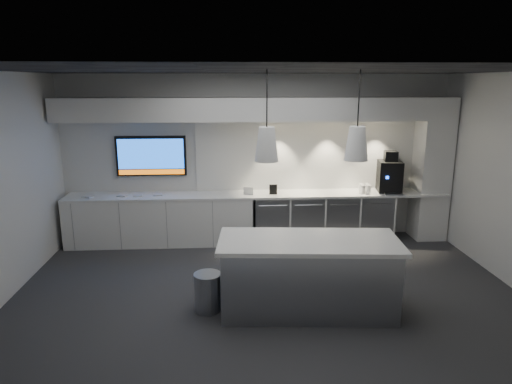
{
  "coord_description": "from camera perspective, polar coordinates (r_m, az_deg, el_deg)",
  "views": [
    {
      "loc": [
        -0.52,
        -5.78,
        2.87
      ],
      "look_at": [
        -0.09,
        1.1,
        1.19
      ],
      "focal_mm": 32.0,
      "sensor_mm": 36.0,
      "label": 1
    }
  ],
  "objects": [
    {
      "name": "fridge_unit_a",
      "position": [
        8.36,
        1.88,
        -3.32
      ],
      "size": [
        0.6,
        0.61,
        0.85
      ],
      "primitive_type": "cube",
      "color": "#909398",
      "rests_on": "floor"
    },
    {
      "name": "bin",
      "position": [
        6.0,
        -6.03,
        -12.31
      ],
      "size": [
        0.43,
        0.43,
        0.5
      ],
      "primitive_type": "cylinder",
      "rotation": [
        0.0,
        0.0,
        -0.25
      ],
      "color": "#909398",
      "rests_on": "floor"
    },
    {
      "name": "wall_tv",
      "position": [
        8.45,
        -12.96,
        4.42
      ],
      "size": [
        1.25,
        0.07,
        0.72
      ],
      "color": "black",
      "rests_on": "wall_back"
    },
    {
      "name": "column",
      "position": [
        8.94,
        21.1,
        2.66
      ],
      "size": [
        0.55,
        0.55,
        2.6
      ],
      "primitive_type": "cube",
      "color": "white",
      "rests_on": "floor"
    },
    {
      "name": "fridge_unit_c",
      "position": [
        8.57,
        10.31,
        -3.12
      ],
      "size": [
        0.6,
        0.61,
        0.85
      ],
      "primitive_type": "cube",
      "color": "#909398",
      "rests_on": "floor"
    },
    {
      "name": "cup_cluster",
      "position": [
        8.45,
        13.44,
        0.38
      ],
      "size": [
        0.19,
        0.19,
        0.16
      ],
      "primitive_type": null,
      "color": "white",
      "rests_on": "back_counter"
    },
    {
      "name": "tray_a",
      "position": [
        8.46,
        -20.31,
        -0.55
      ],
      "size": [
        0.19,
        0.19,
        0.02
      ],
      "primitive_type": "cube",
      "rotation": [
        0.0,
        0.0,
        -0.23
      ],
      "color": "#B6B6B6",
      "rests_on": "back_counter"
    },
    {
      "name": "tray_d",
      "position": [
        8.28,
        -12.19,
        -0.3
      ],
      "size": [
        0.19,
        0.19,
        0.02
      ],
      "primitive_type": "cube",
      "rotation": [
        0.0,
        0.0,
        0.19
      ],
      "color": "#B6B6B6",
      "rests_on": "back_counter"
    },
    {
      "name": "pendant_left",
      "position": [
        5.37,
        1.34,
        6.01
      ],
      "size": [
        0.28,
        0.28,
        1.11
      ],
      "color": "white",
      "rests_on": "ceiling"
    },
    {
      "name": "soffit",
      "position": [
        8.01,
        0.16,
        10.33
      ],
      "size": [
        6.9,
        0.6,
        0.4
      ],
      "primitive_type": "cube",
      "color": "white",
      "rests_on": "wall_back"
    },
    {
      "name": "left_base_cabinets",
      "position": [
        8.41,
        -11.84,
        -3.47
      ],
      "size": [
        3.3,
        0.63,
        0.86
      ],
      "primitive_type": "cube",
      "color": "white",
      "rests_on": "floor"
    },
    {
      "name": "backsplash",
      "position": [
        8.54,
        8.12,
        4.67
      ],
      "size": [
        4.6,
        0.03,
        1.3
      ],
      "primitive_type": "cube",
      "color": "white",
      "rests_on": "wall_back"
    },
    {
      "name": "island",
      "position": [
        5.9,
        6.53,
        -10.28
      ],
      "size": [
        2.32,
        1.14,
        0.95
      ],
      "rotation": [
        0.0,
        0.0,
        -0.08
      ],
      "color": "#909398",
      "rests_on": "floor"
    },
    {
      "name": "tray_b",
      "position": [
        8.36,
        -16.33,
        -0.42
      ],
      "size": [
        0.2,
        0.2,
        0.02
      ],
      "primitive_type": "cube",
      "rotation": [
        0.0,
        0.0,
        -0.27
      ],
      "color": "#B6B6B6",
      "rests_on": "back_counter"
    },
    {
      "name": "sign_black",
      "position": [
        8.14,
        2.16,
        0.32
      ],
      "size": [
        0.14,
        0.02,
        0.18
      ],
      "primitive_type": "cube",
      "rotation": [
        0.0,
        0.0,
        -0.02
      ],
      "color": "black",
      "rests_on": "back_counter"
    },
    {
      "name": "back_counter",
      "position": [
        8.22,
        0.17,
        -0.32
      ],
      "size": [
        6.8,
        0.65,
        0.04
      ],
      "primitive_type": "cube",
      "color": "white",
      "rests_on": "left_base_cabinets"
    },
    {
      "name": "tray_c",
      "position": [
        8.31,
        -14.52,
        -0.39
      ],
      "size": [
        0.18,
        0.18,
        0.02
      ],
      "primitive_type": "cube",
      "rotation": [
        0.0,
        0.0,
        0.14
      ],
      "color": "#B6B6B6",
      "rests_on": "back_counter"
    },
    {
      "name": "pendant_right",
      "position": [
        5.57,
        12.47,
        5.97
      ],
      "size": [
        0.28,
        0.28,
        1.11
      ],
      "color": "white",
      "rests_on": "ceiling"
    },
    {
      "name": "wall_back",
      "position": [
        8.41,
        0.03,
        4.32
      ],
      "size": [
        7.0,
        0.0,
        7.0
      ],
      "primitive_type": "plane",
      "rotation": [
        1.57,
        0.0,
        0.0
      ],
      "color": "silver",
      "rests_on": "floor"
    },
    {
      "name": "fridge_unit_b",
      "position": [
        8.44,
        6.15,
        -3.23
      ],
      "size": [
        0.6,
        0.61,
        0.85
      ],
      "primitive_type": "cube",
      "color": "#909398",
      "rests_on": "floor"
    },
    {
      "name": "floor",
      "position": [
        6.48,
        1.44,
        -12.63
      ],
      "size": [
        7.0,
        7.0,
        0.0
      ],
      "primitive_type": "plane",
      "color": "#2F2F31",
      "rests_on": "ground"
    },
    {
      "name": "coffee_machine",
      "position": [
        8.67,
        16.36,
        2.06
      ],
      "size": [
        0.48,
        0.63,
        0.74
      ],
      "rotation": [
        0.0,
        0.0,
        -0.17
      ],
      "color": "black",
      "rests_on": "back_counter"
    },
    {
      "name": "ceiling",
      "position": [
        5.81,
        1.62,
        14.97
      ],
      "size": [
        7.0,
        7.0,
        0.0
      ],
      "primitive_type": "plane",
      "rotation": [
        3.14,
        0.0,
        0.0
      ],
      "color": "black",
      "rests_on": "wall_back"
    },
    {
      "name": "wall_front",
      "position": [
        3.59,
        5.07,
        -8.79
      ],
      "size": [
        7.0,
        0.0,
        7.0
      ],
      "primitive_type": "plane",
      "rotation": [
        -1.57,
        0.0,
        0.0
      ],
      "color": "silver",
      "rests_on": "floor"
    },
    {
      "name": "fridge_unit_d",
      "position": [
        8.74,
        14.33,
        -3.0
      ],
      "size": [
        0.6,
        0.61,
        0.85
      ],
      "primitive_type": "cube",
      "color": "#909398",
      "rests_on": "floor"
    },
    {
      "name": "sign_white",
      "position": [
        8.11,
        -0.95,
        0.14
      ],
      "size": [
        0.18,
        0.08,
        0.14
      ],
      "primitive_type": "cube",
      "rotation": [
        0.0,
        0.0,
        -0.34
      ],
      "color": "white",
      "rests_on": "back_counter"
    }
  ]
}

